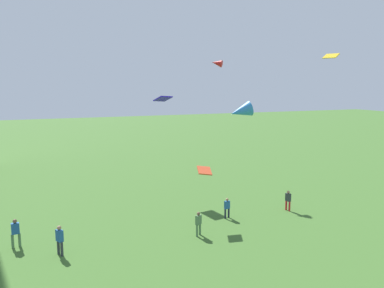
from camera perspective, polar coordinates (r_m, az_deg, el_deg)
The scene contains 10 objects.
person_0 at distance 25.23m, azimuth -18.77°, elevation -12.95°, with size 0.45×0.55×1.84m.
person_1 at distance 32.88m, azimuth 13.86°, elevation -7.85°, with size 0.31×0.51×1.66m.
person_2 at distance 30.33m, azimuth 5.14°, elevation -9.13°, with size 0.48×0.32×1.58m.
person_3 at distance 27.37m, azimuth -24.39°, elevation -11.55°, with size 0.57×0.31×1.84m.
person_4 at distance 26.86m, azimuth 0.95°, elevation -11.36°, with size 0.50×0.45×1.67m.
kite_flying_0 at distance 28.65m, azimuth 1.82°, elevation -3.89°, with size 1.37×1.62×0.48m.
kite_flying_2 at distance 39.41m, azimuth 3.65°, elevation 11.71°, with size 1.30×1.27×0.87m.
kite_flying_3 at distance 20.87m, azimuth 7.10°, elevation 4.78°, with size 1.36×0.93×1.06m.
kite_flying_4 at distance 34.35m, azimuth 19.64°, elevation 12.02°, with size 1.09×1.32×0.43m.
kite_flying_5 at distance 36.87m, azimuth -4.29°, elevation 6.61°, with size 1.45×1.86×0.62m.
Camera 1 is at (-7.58, -5.24, 10.13)m, focal length 36.51 mm.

